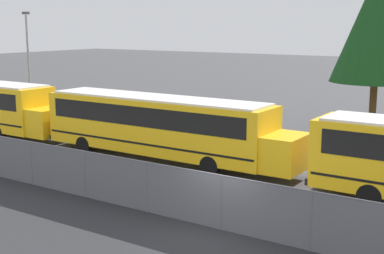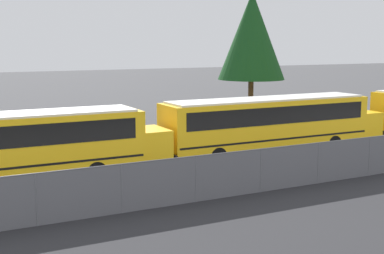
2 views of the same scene
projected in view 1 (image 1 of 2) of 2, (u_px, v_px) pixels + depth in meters
name	position (u px, v px, depth m)	size (l,w,h in m)	color
ground_plane	(221.00, 230.00, 17.62)	(200.00, 200.00, 0.00)	#424244
fence	(221.00, 202.00, 17.44)	(128.97, 0.07, 1.88)	#9EA0A5
school_bus_3	(161.00, 123.00, 26.34)	(14.05, 2.55, 3.18)	yellow
light_pole	(28.00, 57.00, 40.87)	(0.60, 0.24, 7.63)	gray
tree_1	(378.00, 23.00, 32.12)	(5.49, 5.49, 10.34)	#51381E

